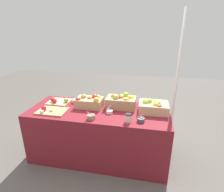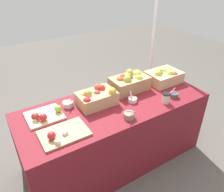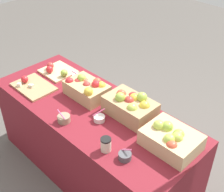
{
  "view_description": "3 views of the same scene",
  "coord_description": "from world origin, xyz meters",
  "px_view_note": "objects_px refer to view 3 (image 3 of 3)",
  "views": [
    {
      "loc": [
        0.62,
        -2.17,
        1.79
      ],
      "look_at": [
        0.18,
        0.06,
        0.94
      ],
      "focal_mm": 29.09,
      "sensor_mm": 36.0,
      "label": 1
    },
    {
      "loc": [
        -0.98,
        -1.52,
        1.91
      ],
      "look_at": [
        -0.0,
        0.04,
        0.81
      ],
      "focal_mm": 35.05,
      "sensor_mm": 36.0,
      "label": 2
    },
    {
      "loc": [
        1.55,
        -1.31,
        2.29
      ],
      "look_at": [
        0.19,
        0.05,
        0.92
      ],
      "focal_mm": 49.41,
      "sensor_mm": 36.0,
      "label": 3
    }
  ],
  "objects_px": {
    "apple_crate_middle": "(130,106)",
    "apple_crate_right": "(86,88)",
    "coffee_cup": "(106,144)",
    "cutting_board_front": "(32,86)",
    "sample_bowl_far": "(64,119)",
    "sample_bowl_extra": "(99,118)",
    "cutting_board_back": "(57,71)",
    "apple_crate_left": "(171,139)",
    "sample_bowl_near": "(125,156)",
    "sample_bowl_mid": "(78,78)"
  },
  "relations": [
    {
      "from": "apple_crate_middle",
      "to": "apple_crate_right",
      "type": "height_order",
      "value": "apple_crate_middle"
    },
    {
      "from": "apple_crate_right",
      "to": "coffee_cup",
      "type": "distance_m",
      "value": 0.68
    },
    {
      "from": "coffee_cup",
      "to": "cutting_board_front",
      "type": "bearing_deg",
      "value": 175.64
    },
    {
      "from": "apple_crate_right",
      "to": "sample_bowl_far",
      "type": "xyz_separation_m",
      "value": [
        0.14,
        -0.36,
        -0.05
      ]
    },
    {
      "from": "apple_crate_middle",
      "to": "sample_bowl_extra",
      "type": "relative_size",
      "value": 4.04
    },
    {
      "from": "cutting_board_front",
      "to": "cutting_board_back",
      "type": "xyz_separation_m",
      "value": [
        -0.04,
        0.31,
        0.01
      ]
    },
    {
      "from": "apple_crate_left",
      "to": "sample_bowl_extra",
      "type": "height_order",
      "value": "apple_crate_left"
    },
    {
      "from": "apple_crate_right",
      "to": "sample_bowl_near",
      "type": "bearing_deg",
      "value": -22.47
    },
    {
      "from": "apple_crate_middle",
      "to": "apple_crate_right",
      "type": "bearing_deg",
      "value": -171.15
    },
    {
      "from": "apple_crate_middle",
      "to": "apple_crate_right",
      "type": "xyz_separation_m",
      "value": [
        -0.45,
        -0.07,
        -0.01
      ]
    },
    {
      "from": "cutting_board_front",
      "to": "sample_bowl_near",
      "type": "bearing_deg",
      "value": -2.14
    },
    {
      "from": "sample_bowl_mid",
      "to": "apple_crate_middle",
      "type": "bearing_deg",
      "value": -3.04
    },
    {
      "from": "sample_bowl_near",
      "to": "sample_bowl_far",
      "type": "xyz_separation_m",
      "value": [
        -0.6,
        -0.05,
        0.0
      ]
    },
    {
      "from": "sample_bowl_extra",
      "to": "coffee_cup",
      "type": "bearing_deg",
      "value": -34.98
    },
    {
      "from": "sample_bowl_far",
      "to": "coffee_cup",
      "type": "bearing_deg",
      "value": 1.89
    },
    {
      "from": "sample_bowl_extra",
      "to": "cutting_board_front",
      "type": "bearing_deg",
      "value": -172.13
    },
    {
      "from": "apple_crate_left",
      "to": "cutting_board_front",
      "type": "bearing_deg",
      "value": -168.85
    },
    {
      "from": "sample_bowl_mid",
      "to": "sample_bowl_far",
      "type": "height_order",
      "value": "sample_bowl_mid"
    },
    {
      "from": "apple_crate_middle",
      "to": "cutting_board_front",
      "type": "distance_m",
      "value": 0.96
    },
    {
      "from": "apple_crate_left",
      "to": "apple_crate_right",
      "type": "xyz_separation_m",
      "value": [
        -0.89,
        -0.0,
        0.0
      ]
    },
    {
      "from": "sample_bowl_mid",
      "to": "sample_bowl_near",
      "type": "bearing_deg",
      "value": -22.61
    },
    {
      "from": "cutting_board_front",
      "to": "coffee_cup",
      "type": "height_order",
      "value": "coffee_cup"
    },
    {
      "from": "apple_crate_left",
      "to": "apple_crate_right",
      "type": "relative_size",
      "value": 1.03
    },
    {
      "from": "sample_bowl_mid",
      "to": "coffee_cup",
      "type": "bearing_deg",
      "value": -27.97
    },
    {
      "from": "apple_crate_left",
      "to": "sample_bowl_mid",
      "type": "height_order",
      "value": "apple_crate_left"
    },
    {
      "from": "apple_crate_middle",
      "to": "sample_bowl_near",
      "type": "height_order",
      "value": "apple_crate_middle"
    },
    {
      "from": "sample_bowl_mid",
      "to": "apple_crate_left",
      "type": "bearing_deg",
      "value": -5.26
    },
    {
      "from": "apple_crate_middle",
      "to": "sample_bowl_far",
      "type": "xyz_separation_m",
      "value": [
        -0.31,
        -0.43,
        -0.06
      ]
    },
    {
      "from": "apple_crate_middle",
      "to": "sample_bowl_near",
      "type": "bearing_deg",
      "value": -51.95
    },
    {
      "from": "sample_bowl_mid",
      "to": "coffee_cup",
      "type": "height_order",
      "value": "sample_bowl_mid"
    },
    {
      "from": "sample_bowl_near",
      "to": "cutting_board_front",
      "type": "bearing_deg",
      "value": 177.86
    },
    {
      "from": "coffee_cup",
      "to": "apple_crate_right",
      "type": "bearing_deg",
      "value": 150.06
    },
    {
      "from": "apple_crate_left",
      "to": "coffee_cup",
      "type": "bearing_deg",
      "value": -130.67
    },
    {
      "from": "cutting_board_back",
      "to": "sample_bowl_far",
      "type": "distance_m",
      "value": 0.75
    },
    {
      "from": "apple_crate_right",
      "to": "sample_bowl_near",
      "type": "distance_m",
      "value": 0.8
    },
    {
      "from": "apple_crate_middle",
      "to": "sample_bowl_extra",
      "type": "bearing_deg",
      "value": -118.34
    },
    {
      "from": "apple_crate_middle",
      "to": "sample_bowl_far",
      "type": "relative_size",
      "value": 3.93
    },
    {
      "from": "sample_bowl_near",
      "to": "sample_bowl_far",
      "type": "bearing_deg",
      "value": -175.26
    },
    {
      "from": "apple_crate_middle",
      "to": "cutting_board_front",
      "type": "height_order",
      "value": "apple_crate_middle"
    },
    {
      "from": "cutting_board_front",
      "to": "apple_crate_middle",
      "type": "bearing_deg",
      "value": 20.29
    },
    {
      "from": "sample_bowl_near",
      "to": "coffee_cup",
      "type": "height_order",
      "value": "coffee_cup"
    },
    {
      "from": "cutting_board_back",
      "to": "sample_bowl_mid",
      "type": "xyz_separation_m",
      "value": [
        0.24,
        0.06,
        0.0
      ]
    },
    {
      "from": "apple_crate_middle",
      "to": "sample_bowl_far",
      "type": "bearing_deg",
      "value": -125.85
    },
    {
      "from": "sample_bowl_far",
      "to": "apple_crate_right",
      "type": "bearing_deg",
      "value": 111.27
    },
    {
      "from": "sample_bowl_mid",
      "to": "sample_bowl_extra",
      "type": "bearing_deg",
      "value": -24.37
    },
    {
      "from": "apple_crate_right",
      "to": "sample_bowl_mid",
      "type": "bearing_deg",
      "value": 156.99
    },
    {
      "from": "sample_bowl_extra",
      "to": "coffee_cup",
      "type": "height_order",
      "value": "coffee_cup"
    },
    {
      "from": "cutting_board_back",
      "to": "sample_bowl_far",
      "type": "height_order",
      "value": "sample_bowl_far"
    },
    {
      "from": "coffee_cup",
      "to": "sample_bowl_near",
      "type": "bearing_deg",
      "value": 13.28
    },
    {
      "from": "sample_bowl_far",
      "to": "cutting_board_front",
      "type": "bearing_deg",
      "value": 170.88
    }
  ]
}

